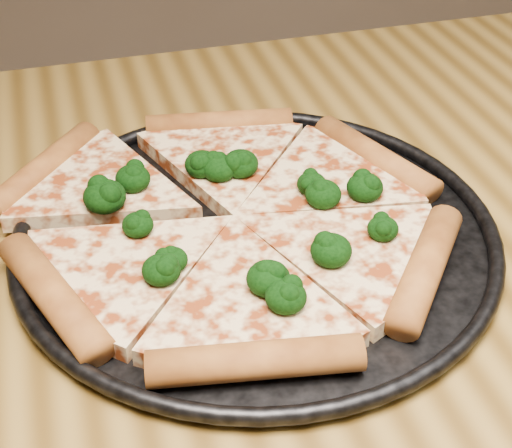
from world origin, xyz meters
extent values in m
cube|color=brown|center=(0.00, 0.00, 0.73)|extent=(1.20, 0.90, 0.04)
cylinder|color=black|center=(-0.08, 0.07, 0.75)|extent=(0.38, 0.38, 0.01)
torus|color=black|center=(-0.08, 0.07, 0.76)|extent=(0.39, 0.39, 0.01)
cylinder|color=#AB662A|center=(0.05, 0.13, 0.77)|extent=(0.07, 0.14, 0.03)
cylinder|color=#AB662A|center=(-0.07, 0.23, 0.77)|extent=(0.14, 0.05, 0.03)
cylinder|color=#AB662A|center=(-0.24, 0.20, 0.77)|extent=(0.11, 0.13, 0.03)
cylinder|color=#AB662A|center=(-0.25, 0.02, 0.77)|extent=(0.07, 0.14, 0.03)
cylinder|color=#AB662A|center=(-0.13, -0.07, 0.77)|extent=(0.14, 0.05, 0.03)
cylinder|color=#AB662A|center=(0.02, -0.02, 0.77)|extent=(0.11, 0.13, 0.03)
ellipsoid|color=black|center=(0.00, 0.02, 0.78)|extent=(0.02, 0.02, 0.02)
ellipsoid|color=black|center=(0.01, 0.08, 0.78)|extent=(0.03, 0.03, 0.02)
ellipsoid|color=black|center=(-0.11, 0.15, 0.78)|extent=(0.03, 0.03, 0.02)
ellipsoid|color=black|center=(-0.05, 0.01, 0.78)|extent=(0.03, 0.03, 0.02)
ellipsoid|color=black|center=(-0.03, 0.08, 0.78)|extent=(0.03, 0.03, 0.02)
ellipsoid|color=black|center=(-0.18, 0.08, 0.78)|extent=(0.02, 0.02, 0.02)
ellipsoid|color=black|center=(-0.17, 0.02, 0.78)|extent=(0.03, 0.03, 0.02)
ellipsoid|color=black|center=(-0.09, -0.03, 0.78)|extent=(0.03, 0.03, 0.02)
ellipsoid|color=black|center=(-0.20, 0.12, 0.78)|extent=(0.03, 0.03, 0.03)
ellipsoid|color=black|center=(-0.08, 0.14, 0.78)|extent=(0.03, 0.03, 0.02)
ellipsoid|color=black|center=(-0.10, 0.14, 0.78)|extent=(0.03, 0.03, 0.02)
ellipsoid|color=black|center=(-0.17, 0.14, 0.78)|extent=(0.03, 0.03, 0.02)
ellipsoid|color=black|center=(-0.16, 0.03, 0.78)|extent=(0.02, 0.02, 0.02)
ellipsoid|color=black|center=(-0.03, 0.10, 0.78)|extent=(0.02, 0.02, 0.02)
ellipsoid|color=black|center=(-0.10, -0.01, 0.78)|extent=(0.03, 0.03, 0.02)
camera|label=1|loc=(-0.22, -0.40, 1.13)|focal=53.77mm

